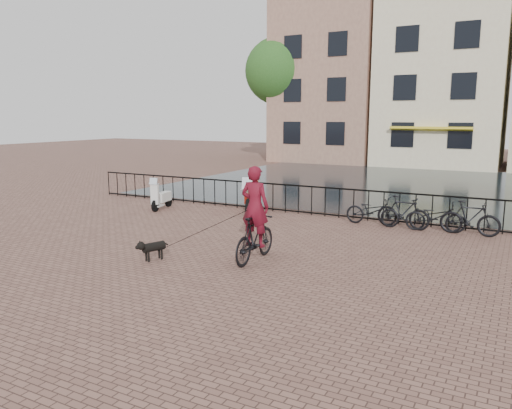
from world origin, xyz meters
The scene contains 14 objects.
ground centered at (0.00, 0.00, 0.00)m, with size 100.00×100.00×0.00m, color brown.
canal_water centered at (0.00, 17.30, 0.00)m, with size 20.00×20.00×0.00m, color black.
railing centered at (0.00, 8.00, 0.50)m, with size 20.00×0.05×1.02m.
canal_house_left centered at (-7.50, 30.00, 6.40)m, with size 7.50×9.00×12.80m.
canal_house_mid centered at (0.50, 30.00, 5.90)m, with size 8.00×9.50×11.80m.
tree_far_left centered at (-11.00, 27.00, 6.73)m, with size 5.04×5.04×9.27m.
cyclist centered at (0.43, 2.15, 1.01)m, with size 0.84×1.95×2.66m.
dog centered at (-1.73, 1.06, 0.26)m, with size 0.51×0.82×0.53m.
motorcycle centered at (-2.66, 7.54, 0.69)m, with size 1.12×1.96×1.38m.
scooter centered at (-5.81, 6.44, 0.63)m, with size 0.66×1.41×1.26m.
parked_bike_0 centered at (1.80, 7.40, 0.45)m, with size 0.60×1.72×0.90m, color black.
parked_bike_1 centered at (2.75, 7.40, 0.50)m, with size 0.47×1.66×1.00m, color black.
parked_bike_2 centered at (3.70, 7.40, 0.45)m, with size 0.60×1.72×0.90m, color black.
parked_bike_3 centered at (4.65, 7.40, 0.50)m, with size 0.47×1.66×1.00m, color black.
Camera 1 is at (5.89, -7.93, 3.41)m, focal length 35.00 mm.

